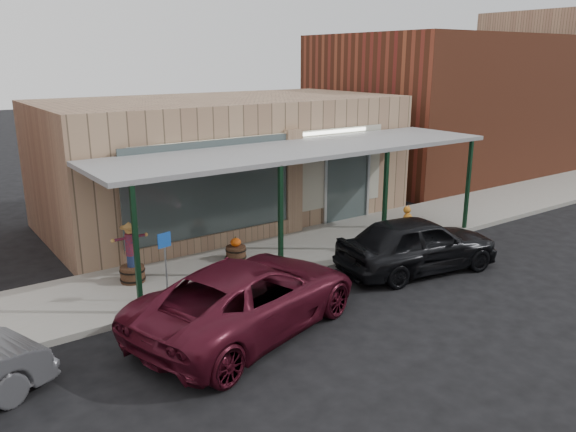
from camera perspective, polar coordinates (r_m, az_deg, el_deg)
ground at (r=13.99m, az=10.51°, el=-7.65°), size 120.00×120.00×0.00m
sidewalk at (r=16.47m, az=1.55°, el=-3.46°), size 40.00×3.20×0.15m
storefront at (r=19.69m, az=-6.44°, el=5.71°), size 12.00×6.25×4.20m
awning at (r=15.72m, az=1.72°, el=6.66°), size 12.00×3.00×3.04m
block_buildings_near at (r=21.38m, az=-3.17°, el=11.10°), size 61.00×8.00×8.00m
barrel_scarecrow at (r=14.36m, az=-15.60°, el=-4.49°), size 0.93×0.62×1.54m
barrel_pumpkin at (r=15.51m, az=-5.31°, el=-3.57°), size 0.60×0.60×0.65m
handicap_sign at (r=12.87m, az=-12.36°, el=-4.15°), size 0.33×0.09×1.62m
parked_sedan at (r=15.25m, az=13.06°, el=-2.76°), size 4.69×2.49×1.52m
car_maroon at (r=11.75m, az=-3.99°, el=-8.14°), size 5.86×3.95×1.49m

